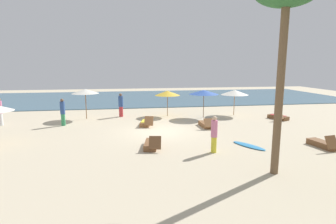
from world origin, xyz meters
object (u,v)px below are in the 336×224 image
object	(u,v)px
lounger_3	(151,144)
umbrella_1	(204,92)
umbrella_2	(167,93)
lounger_4	(146,123)
umbrella_4	(235,92)
umbrella_3	(85,91)
person_1	(0,111)
lounger_1	(206,124)
person_0	(214,134)
lounger_2	(278,117)
surfboard	(249,146)
person_3	(121,105)
lounger_0	(323,144)
person_2	(63,112)

from	to	relation	value
lounger_3	umbrella_1	bearing A→B (deg)	56.14
umbrella_2	lounger_4	world-z (taller)	umbrella_2
umbrella_1	umbrella_4	bearing A→B (deg)	13.46
lounger_4	umbrella_2	bearing A→B (deg)	58.42
umbrella_3	person_1	world-z (taller)	umbrella_3
umbrella_2	lounger_3	world-z (taller)	umbrella_2
lounger_1	person_0	bearing A→B (deg)	-103.10
umbrella_2	umbrella_4	world-z (taller)	umbrella_4
umbrella_2	lounger_2	bearing A→B (deg)	-18.71
person_1	surfboard	size ratio (longest dim) A/B	0.97
umbrella_3	lounger_2	size ratio (longest dim) A/B	1.25
umbrella_2	lounger_4	xyz separation A→B (m)	(-1.96, -3.19, -1.64)
umbrella_3	person_3	distance (m)	2.85
umbrella_1	umbrella_4	xyz separation A→B (m)	(2.74, 0.65, -0.13)
umbrella_4	person_0	world-z (taller)	umbrella_4
umbrella_4	surfboard	world-z (taller)	umbrella_4
umbrella_1	lounger_0	size ratio (longest dim) A/B	1.31
umbrella_4	lounger_4	distance (m)	7.95
umbrella_3	person_2	xyz separation A→B (m)	(-1.23, -2.06, -1.15)
lounger_2	lounger_4	bearing A→B (deg)	-177.11
umbrella_2	person_0	world-z (taller)	umbrella_2
lounger_4	person_3	xyz separation A→B (m)	(-1.68, 3.44, 0.75)
person_2	person_3	distance (m)	4.58
lounger_1	lounger_4	size ratio (longest dim) A/B	0.99
lounger_0	surfboard	bearing A→B (deg)	168.31
lounger_1	person_3	size ratio (longest dim) A/B	0.94
person_2	person_3	xyz separation A→B (m)	(3.79, 2.58, -0.01)
lounger_4	person_0	world-z (taller)	person_0
umbrella_4	lounger_1	distance (m)	5.34
lounger_2	lounger_4	xyz separation A→B (m)	(-9.90, -0.50, 0.00)
umbrella_4	person_0	xyz separation A→B (m)	(-4.63, -8.81, -0.96)
umbrella_3	umbrella_4	distance (m)	11.54
lounger_2	umbrella_4	bearing A→B (deg)	140.20
lounger_3	surfboard	size ratio (longest dim) A/B	0.90
umbrella_4	person_3	bearing A→B (deg)	175.08
person_1	surfboard	xyz separation A→B (m)	(14.32, -7.07, -0.94)
lounger_4	person_3	bearing A→B (deg)	116.02
umbrella_3	person_0	world-z (taller)	umbrella_3
lounger_3	person_0	bearing A→B (deg)	-22.51
umbrella_4	person_3	xyz separation A→B (m)	(-8.98, 0.77, -0.92)
lounger_2	person_2	distance (m)	15.39
person_3	person_0	bearing A→B (deg)	-65.60
umbrella_2	lounger_3	xyz separation A→B (m)	(-2.09, -8.18, -1.65)
umbrella_4	person_0	size ratio (longest dim) A/B	1.25
lounger_2	lounger_4	world-z (taller)	lounger_4
umbrella_2	lounger_3	bearing A→B (deg)	-104.34
umbrella_1	surfboard	distance (m)	7.78
surfboard	umbrella_3	bearing A→B (deg)	136.69
umbrella_4	lounger_4	size ratio (longest dim) A/B	1.24
umbrella_4	person_1	xyz separation A→B (m)	(-16.90, -1.11, -0.87)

